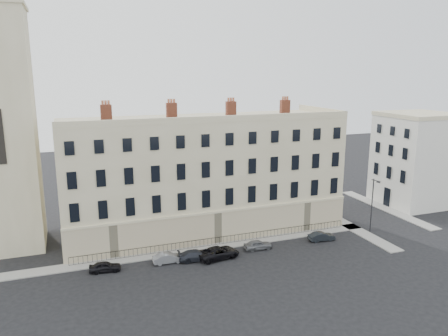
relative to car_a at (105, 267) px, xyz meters
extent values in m
plane|color=black|center=(19.88, -2.77, -0.57)|extent=(160.00, 160.00, 0.00)
cube|color=#C2B790|center=(13.88, 9.23, 6.93)|extent=(36.00, 12.00, 15.00)
cube|color=#BCB08D|center=(13.88, 3.15, 1.43)|extent=(36.10, 0.18, 4.00)
cube|color=#BCB08D|center=(31.96, 9.23, 1.43)|extent=(0.18, 12.10, 4.00)
cube|color=#C2B790|center=(13.88, 3.38, 14.83)|extent=(36.00, 0.35, 0.80)
cube|color=#C2B790|center=(31.73, 9.23, 14.83)|extent=(0.35, 12.00, 0.80)
cube|color=brown|center=(1.88, 9.23, 15.43)|extent=(1.30, 0.70, 2.00)
cube|color=brown|center=(9.88, 9.23, 15.43)|extent=(1.30, 0.70, 2.00)
cube|color=brown|center=(17.88, 9.23, 15.43)|extent=(1.30, 0.70, 2.00)
cube|color=brown|center=(25.88, 9.23, 15.43)|extent=(1.30, 0.70, 2.00)
cube|color=silver|center=(48.88, 8.23, 6.43)|extent=(10.00, 10.00, 14.00)
cube|color=gray|center=(9.88, 2.23, -0.51)|extent=(48.00, 2.00, 0.12)
cube|color=gray|center=(32.88, 5.23, -0.51)|extent=(2.00, 24.00, 0.12)
cube|color=gray|center=(42.88, 7.23, -0.51)|extent=(2.00, 20.00, 0.12)
cube|color=black|center=(13.88, 2.63, 0.45)|extent=(35.00, 0.04, 0.04)
cube|color=black|center=(13.88, 2.63, -0.45)|extent=(35.00, 0.04, 0.04)
imported|color=black|center=(0.00, 0.00, 0.00)|extent=(3.45, 1.69, 1.13)
imported|color=slate|center=(6.82, -0.17, 0.00)|extent=(3.48, 1.25, 1.14)
imported|color=#22252D|center=(9.95, -0.64, 0.04)|extent=(4.27, 2.02, 1.20)
imported|color=black|center=(12.46, -0.98, 0.12)|extent=(5.19, 2.92, 1.37)
imported|color=slate|center=(17.76, -0.20, 0.01)|extent=(3.46, 1.50, 1.16)
imported|color=black|center=(26.42, -0.49, 0.00)|extent=(3.50, 1.49, 1.12)
cylinder|color=#28282C|center=(34.20, -0.03, 3.07)|extent=(0.15, 0.15, 7.27)
cylinder|color=#28282C|center=(34.05, -0.64, 6.61)|extent=(0.42, 1.34, 0.09)
cube|color=#28282C|center=(33.89, -1.26, 6.57)|extent=(0.27, 0.48, 0.11)
camera|label=1|loc=(-2.93, -44.74, 20.43)|focal=35.00mm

